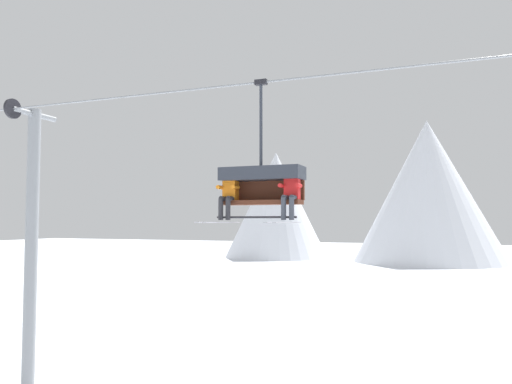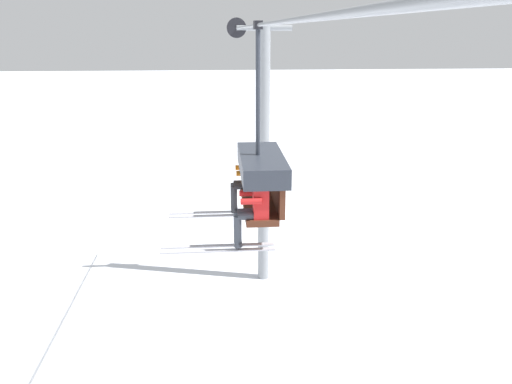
# 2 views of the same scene
# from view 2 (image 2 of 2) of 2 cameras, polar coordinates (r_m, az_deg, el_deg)

# --- Properties ---
(lift_tower_near) EXTENTS (0.36, 1.88, 8.24)m
(lift_tower_near) POSITION_cam_2_polar(r_m,az_deg,el_deg) (15.46, 0.83, 4.51)
(lift_tower_near) COLOR gray
(lift_tower_near) RESTS_ON ground_plane
(lift_cable) EXTENTS (16.57, 0.05, 0.05)m
(lift_cable) POSITION_cam_2_polar(r_m,az_deg,el_deg) (7.72, 0.15, 18.54)
(lift_cable) COLOR gray
(chairlift_chair) EXTENTS (1.88, 0.74, 3.14)m
(chairlift_chair) POSITION_cam_2_polar(r_m,az_deg,el_deg) (7.88, 0.74, 2.37)
(chairlift_chair) COLOR #512819
(skier_orange) EXTENTS (0.46, 1.70, 1.23)m
(skier_orange) POSITION_cam_2_polar(r_m,az_deg,el_deg) (8.66, -1.17, 1.63)
(skier_orange) COLOR orange
(skier_red) EXTENTS (0.46, 1.70, 1.23)m
(skier_red) POSITION_cam_2_polar(r_m,az_deg,el_deg) (7.27, -0.48, -1.61)
(skier_red) COLOR red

